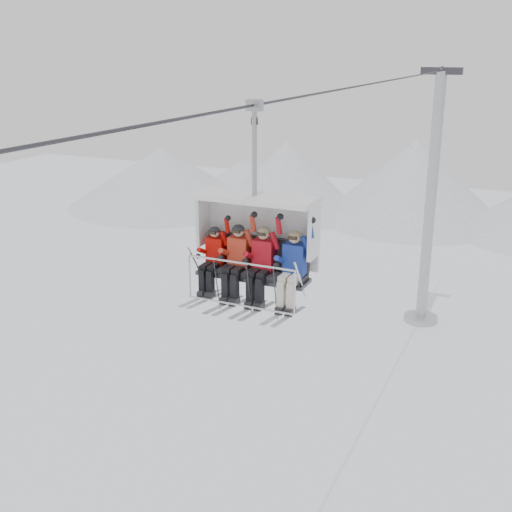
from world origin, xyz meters
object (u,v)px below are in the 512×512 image
at_px(skier_center_right, 262,262).
at_px(skier_far_right, 293,266).
at_px(lift_tower_right, 429,220).
at_px(chairlift_carrier, 257,234).
at_px(skier_center_left, 237,259).
at_px(skier_far_left, 213,258).

bearing_deg(skier_center_right, skier_far_right, 0.00).
relative_size(lift_tower_right, chairlift_carrier, 3.38).
xyz_separation_m(lift_tower_right, chairlift_carrier, (0.00, -21.94, 4.93)).
bearing_deg(skier_center_left, skier_center_right, 0.16).
xyz_separation_m(chairlift_carrier, skier_center_right, (0.24, -0.30, -0.47)).
relative_size(skier_center_left, skier_far_right, 0.99).
xyz_separation_m(skier_far_left, skier_center_right, (1.10, 0.02, 0.05)).
bearing_deg(skier_far_right, skier_far_left, -179.51).
bearing_deg(skier_center_left, skier_far_right, 0.07).
distance_m(skier_center_left, skier_far_right, 1.22).
height_order(skier_far_left, skier_center_right, skier_center_right).
relative_size(lift_tower_right, skier_center_right, 7.91).
bearing_deg(lift_tower_right, skier_far_right, -87.67).
xyz_separation_m(skier_center_left, skier_center_right, (0.56, 0.00, 0.01)).
distance_m(skier_far_left, skier_center_left, 0.55).
distance_m(lift_tower_right, skier_center_right, 22.69).
height_order(skier_far_left, skier_center_left, skier_center_left).
relative_size(skier_far_left, skier_center_left, 1.00).
bearing_deg(lift_tower_right, skier_far_left, -92.22).
distance_m(lift_tower_right, skier_far_left, 22.71).
bearing_deg(lift_tower_right, skier_center_right, -89.38).
height_order(chairlift_carrier, skier_far_left, chairlift_carrier).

